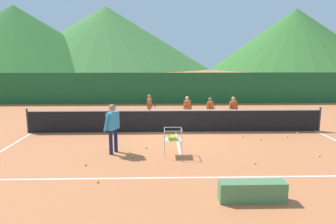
{
  "coord_description": "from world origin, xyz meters",
  "views": [
    {
      "loc": [
        -0.7,
        -13.16,
        3.22
      ],
      "look_at": [
        -0.34,
        -0.65,
        0.99
      ],
      "focal_mm": 33.41,
      "sensor_mm": 36.0,
      "label": 1
    }
  ],
  "objects_px": {
    "tennis_ball_6": "(298,133)",
    "ball_cart": "(173,138)",
    "student_0": "(150,105)",
    "tennis_ball_8": "(319,156)",
    "tennis_ball_9": "(133,157)",
    "student_3": "(233,108)",
    "tennis_ball_0": "(260,139)",
    "courtside_bench": "(252,191)",
    "tennis_net": "(176,121)",
    "tennis_ball_3": "(146,148)",
    "tennis_ball_2": "(287,137)",
    "tennis_ball_5": "(255,163)",
    "tennis_ball_7": "(85,164)",
    "instructor": "(113,124)",
    "tennis_ball_4": "(98,182)",
    "student_1": "(187,107)",
    "tennis_ball_1": "(243,137)",
    "student_2": "(210,108)"
  },
  "relations": [
    {
      "from": "tennis_ball_0",
      "to": "courtside_bench",
      "type": "bearing_deg",
      "value": -109.89
    },
    {
      "from": "tennis_ball_5",
      "to": "student_0",
      "type": "bearing_deg",
      "value": 117.82
    },
    {
      "from": "student_0",
      "to": "tennis_ball_2",
      "type": "xyz_separation_m",
      "value": [
        5.63,
        -3.33,
        -0.78
      ]
    },
    {
      "from": "tennis_ball_6",
      "to": "tennis_ball_0",
      "type": "bearing_deg",
      "value": -153.43
    },
    {
      "from": "tennis_ball_3",
      "to": "tennis_ball_4",
      "type": "height_order",
      "value": "same"
    },
    {
      "from": "student_0",
      "to": "ball_cart",
      "type": "xyz_separation_m",
      "value": [
        0.91,
        -5.51,
        -0.22
      ]
    },
    {
      "from": "student_3",
      "to": "tennis_ball_0",
      "type": "relative_size",
      "value": 19.26
    },
    {
      "from": "ball_cart",
      "to": "student_0",
      "type": "bearing_deg",
      "value": 99.42
    },
    {
      "from": "student_2",
      "to": "tennis_ball_4",
      "type": "xyz_separation_m",
      "value": [
        -4.09,
        -7.26,
        -0.72
      ]
    },
    {
      "from": "tennis_ball_9",
      "to": "courtside_bench",
      "type": "bearing_deg",
      "value": -46.98
    },
    {
      "from": "tennis_net",
      "to": "student_1",
      "type": "xyz_separation_m",
      "value": [
        0.68,
        2.0,
        0.28
      ]
    },
    {
      "from": "student_2",
      "to": "tennis_ball_8",
      "type": "height_order",
      "value": "student_2"
    },
    {
      "from": "tennis_ball_6",
      "to": "ball_cart",
      "type": "bearing_deg",
      "value": -153.05
    },
    {
      "from": "tennis_ball_0",
      "to": "tennis_ball_8",
      "type": "distance_m",
      "value": 2.42
    },
    {
      "from": "instructor",
      "to": "tennis_ball_4",
      "type": "bearing_deg",
      "value": -91.11
    },
    {
      "from": "tennis_ball_5",
      "to": "tennis_ball_9",
      "type": "bearing_deg",
      "value": 169.45
    },
    {
      "from": "ball_cart",
      "to": "tennis_ball_3",
      "type": "relative_size",
      "value": 13.22
    },
    {
      "from": "student_3",
      "to": "tennis_ball_0",
      "type": "distance_m",
      "value": 3.22
    },
    {
      "from": "student_0",
      "to": "tennis_ball_1",
      "type": "distance_m",
      "value": 5.11
    },
    {
      "from": "tennis_ball_1",
      "to": "tennis_ball_5",
      "type": "bearing_deg",
      "value": -98.38
    },
    {
      "from": "tennis_ball_1",
      "to": "tennis_ball_2",
      "type": "xyz_separation_m",
      "value": [
        1.79,
        -0.05,
        0.0
      ]
    },
    {
      "from": "tennis_net",
      "to": "tennis_ball_7",
      "type": "bearing_deg",
      "value": -125.04
    },
    {
      "from": "ball_cart",
      "to": "tennis_ball_4",
      "type": "distance_m",
      "value": 3.05
    },
    {
      "from": "tennis_ball_3",
      "to": "ball_cart",
      "type": "bearing_deg",
      "value": -42.04
    },
    {
      "from": "tennis_net",
      "to": "tennis_ball_5",
      "type": "bearing_deg",
      "value": -62.2
    },
    {
      "from": "student_3",
      "to": "student_0",
      "type": "bearing_deg",
      "value": 171.49
    },
    {
      "from": "student_0",
      "to": "courtside_bench",
      "type": "distance_m",
      "value": 9.23
    },
    {
      "from": "tennis_ball_8",
      "to": "student_0",
      "type": "bearing_deg",
      "value": 134.55
    },
    {
      "from": "tennis_ball_0",
      "to": "student_2",
      "type": "bearing_deg",
      "value": 114.16
    },
    {
      "from": "tennis_ball_1",
      "to": "student_0",
      "type": "bearing_deg",
      "value": 139.44
    },
    {
      "from": "ball_cart",
      "to": "tennis_ball_6",
      "type": "height_order",
      "value": "ball_cart"
    },
    {
      "from": "student_1",
      "to": "tennis_ball_7",
      "type": "height_order",
      "value": "student_1"
    },
    {
      "from": "tennis_ball_3",
      "to": "tennis_ball_5",
      "type": "distance_m",
      "value": 3.77
    },
    {
      "from": "ball_cart",
      "to": "tennis_ball_3",
      "type": "distance_m",
      "value": 1.34
    },
    {
      "from": "student_1",
      "to": "tennis_ball_1",
      "type": "distance_m",
      "value": 3.7
    },
    {
      "from": "ball_cart",
      "to": "tennis_ball_8",
      "type": "height_order",
      "value": "ball_cart"
    },
    {
      "from": "tennis_ball_0",
      "to": "tennis_ball_4",
      "type": "distance_m",
      "value": 6.84
    },
    {
      "from": "instructor",
      "to": "tennis_ball_1",
      "type": "bearing_deg",
      "value": 21.15
    },
    {
      "from": "tennis_ball_8",
      "to": "tennis_ball_9",
      "type": "distance_m",
      "value": 6.07
    },
    {
      "from": "instructor",
      "to": "tennis_ball_9",
      "type": "xyz_separation_m",
      "value": [
        0.7,
        -0.52,
        -0.97
      ]
    },
    {
      "from": "student_1",
      "to": "student_0",
      "type": "bearing_deg",
      "value": 172.72
    },
    {
      "from": "tennis_ball_7",
      "to": "tennis_ball_6",
      "type": "bearing_deg",
      "value": 24.27
    },
    {
      "from": "tennis_net",
      "to": "student_0",
      "type": "relative_size",
      "value": 9.36
    },
    {
      "from": "tennis_ball_2",
      "to": "tennis_ball_8",
      "type": "xyz_separation_m",
      "value": [
        0.06,
        -2.45,
        0.0
      ]
    },
    {
      "from": "tennis_ball_0",
      "to": "tennis_ball_5",
      "type": "height_order",
      "value": "same"
    },
    {
      "from": "student_1",
      "to": "tennis_ball_7",
      "type": "xyz_separation_m",
      "value": [
        -3.6,
        -6.16,
        -0.74
      ]
    },
    {
      "from": "student_0",
      "to": "tennis_ball_4",
      "type": "relative_size",
      "value": 19.92
    },
    {
      "from": "tennis_ball_6",
      "to": "tennis_ball_5",
      "type": "bearing_deg",
      "value": -128.97
    },
    {
      "from": "tennis_net",
      "to": "tennis_ball_2",
      "type": "relative_size",
      "value": 186.51
    },
    {
      "from": "tennis_net",
      "to": "tennis_ball_6",
      "type": "distance_m",
      "value": 5.17
    }
  ]
}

